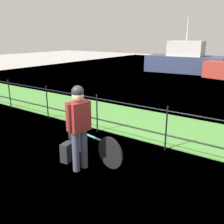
{
  "coord_description": "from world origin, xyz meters",
  "views": [
    {
      "loc": [
        3.08,
        -3.22,
        2.54
      ],
      "look_at": [
        -0.04,
        1.19,
        0.9
      ],
      "focal_mm": 40.36,
      "sensor_mm": 36.0,
      "label": 1
    }
  ],
  "objects_px": {
    "bicycle_main": "(92,144)",
    "wooden_crate": "(80,120)",
    "cyclist_person": "(79,121)",
    "terrier_dog": "(80,111)",
    "backpack_on_paving": "(67,152)",
    "moored_boat_near": "(185,61)"
  },
  "relations": [
    {
      "from": "bicycle_main",
      "to": "wooden_crate",
      "type": "bearing_deg",
      "value": 169.98
    },
    {
      "from": "cyclist_person",
      "to": "terrier_dog",
      "type": "bearing_deg",
      "value": 130.15
    },
    {
      "from": "bicycle_main",
      "to": "terrier_dog",
      "type": "relative_size",
      "value": 5.27
    },
    {
      "from": "wooden_crate",
      "to": "terrier_dog",
      "type": "bearing_deg",
      "value": -10.02
    },
    {
      "from": "bicycle_main",
      "to": "wooden_crate",
      "type": "relative_size",
      "value": 4.72
    },
    {
      "from": "bicycle_main",
      "to": "backpack_on_paving",
      "type": "xyz_separation_m",
      "value": [
        -0.36,
        -0.38,
        -0.15
      ]
    },
    {
      "from": "wooden_crate",
      "to": "terrier_dog",
      "type": "height_order",
      "value": "terrier_dog"
    },
    {
      "from": "backpack_on_paving",
      "to": "moored_boat_near",
      "type": "distance_m",
      "value": 14.92
    },
    {
      "from": "terrier_dog",
      "to": "moored_boat_near",
      "type": "height_order",
      "value": "moored_boat_near"
    },
    {
      "from": "moored_boat_near",
      "to": "backpack_on_paving",
      "type": "bearing_deg",
      "value": -79.25
    },
    {
      "from": "moored_boat_near",
      "to": "bicycle_main",
      "type": "bearing_deg",
      "value": -77.57
    },
    {
      "from": "bicycle_main",
      "to": "backpack_on_paving",
      "type": "distance_m",
      "value": 0.55
    },
    {
      "from": "wooden_crate",
      "to": "moored_boat_near",
      "type": "xyz_separation_m",
      "value": [
        -2.76,
        14.2,
        0.02
      ]
    },
    {
      "from": "terrier_dog",
      "to": "bicycle_main",
      "type": "bearing_deg",
      "value": -10.02
    },
    {
      "from": "backpack_on_paving",
      "to": "wooden_crate",
      "type": "bearing_deg",
      "value": -6.41
    },
    {
      "from": "wooden_crate",
      "to": "backpack_on_paving",
      "type": "relative_size",
      "value": 0.9
    },
    {
      "from": "bicycle_main",
      "to": "moored_boat_near",
      "type": "distance_m",
      "value": 14.62
    },
    {
      "from": "moored_boat_near",
      "to": "terrier_dog",
      "type": "bearing_deg",
      "value": -78.92
    },
    {
      "from": "bicycle_main",
      "to": "terrier_dog",
      "type": "xyz_separation_m",
      "value": [
        -0.36,
        0.06,
        0.66
      ]
    },
    {
      "from": "wooden_crate",
      "to": "moored_boat_near",
      "type": "bearing_deg",
      "value": 100.98
    },
    {
      "from": "wooden_crate",
      "to": "cyclist_person",
      "type": "distance_m",
      "value": 0.75
    },
    {
      "from": "backpack_on_paving",
      "to": "moored_boat_near",
      "type": "xyz_separation_m",
      "value": [
        -2.78,
        14.65,
        0.61
      ]
    }
  ]
}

